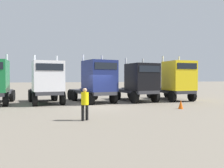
# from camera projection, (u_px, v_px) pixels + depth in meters

# --- Properties ---
(ground) EXTENTS (200.00, 200.00, 0.00)m
(ground) POSITION_uv_depth(u_px,v_px,m) (101.00, 107.00, 18.25)
(ground) COLOR gray
(semi_truck_white) EXTENTS (3.33, 6.28, 4.23)m
(semi_truck_white) POSITION_uv_depth(u_px,v_px,m) (47.00, 82.00, 19.91)
(semi_truck_white) COLOR #333338
(semi_truck_white) RESTS_ON ground
(semi_truck_navy) EXTENTS (3.92, 6.72, 4.37)m
(semi_truck_navy) POSITION_uv_depth(u_px,v_px,m) (96.00, 81.00, 20.93)
(semi_truck_navy) COLOR #333338
(semi_truck_navy) RESTS_ON ground
(semi_truck_black) EXTENTS (3.40, 6.21, 4.16)m
(semi_truck_black) POSITION_uv_depth(u_px,v_px,m) (139.00, 82.00, 21.93)
(semi_truck_black) COLOR #333338
(semi_truck_black) RESTS_ON ground
(semi_truck_yellow) EXTENTS (2.80, 5.78, 4.46)m
(semi_truck_yellow) POSITION_uv_depth(u_px,v_px,m) (176.00, 80.00, 22.94)
(semi_truck_yellow) COLOR #333338
(semi_truck_yellow) RESTS_ON ground
(visitor_in_hivis) EXTENTS (0.55, 0.55, 1.72)m
(visitor_in_hivis) POSITION_uv_depth(u_px,v_px,m) (85.00, 102.00, 12.31)
(visitor_in_hivis) COLOR black
(visitor_in_hivis) RESTS_ON ground
(traffic_cone_mid) EXTENTS (0.36, 0.36, 0.66)m
(traffic_cone_mid) POSITION_uv_depth(u_px,v_px,m) (181.00, 104.00, 16.93)
(traffic_cone_mid) COLOR #F2590C
(traffic_cone_mid) RESTS_ON ground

